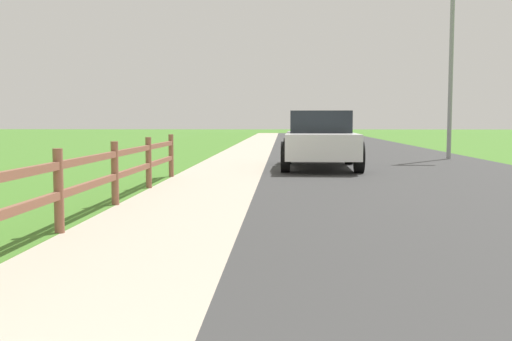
% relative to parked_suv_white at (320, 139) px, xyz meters
% --- Properties ---
extents(ground_plane, '(120.00, 120.00, 0.00)m').
position_rel_parked_suv_white_xyz_m(ground_plane, '(-1.48, 8.78, -0.76)').
color(ground_plane, '#447929').
extents(road_asphalt, '(7.00, 66.00, 0.01)m').
position_rel_parked_suv_white_xyz_m(road_asphalt, '(2.02, 10.78, -0.76)').
color(road_asphalt, '#363636').
rests_on(road_asphalt, ground).
extents(curb_concrete, '(6.00, 66.00, 0.01)m').
position_rel_parked_suv_white_xyz_m(curb_concrete, '(-4.48, 10.78, -0.76)').
color(curb_concrete, '#BBAA96').
rests_on(curb_concrete, ground).
extents(grass_verge, '(5.00, 66.00, 0.00)m').
position_rel_parked_suv_white_xyz_m(grass_verge, '(-5.98, 10.78, -0.76)').
color(grass_verge, '#447929').
rests_on(grass_verge, ground).
extents(rail_fence, '(0.11, 13.65, 0.96)m').
position_rel_parked_suv_white_xyz_m(rail_fence, '(-3.50, -9.54, -0.20)').
color(rail_fence, brown).
rests_on(rail_fence, ground).
extents(parked_suv_white, '(2.08, 4.70, 1.52)m').
position_rel_parked_suv_white_xyz_m(parked_suv_white, '(0.00, 0.00, 0.00)').
color(parked_suv_white, white).
rests_on(parked_suv_white, ground).
extents(street_lamp, '(1.17, 0.20, 6.90)m').
position_rel_parked_suv_white_xyz_m(street_lamp, '(4.55, 3.84, 3.30)').
color(street_lamp, gray).
rests_on(street_lamp, ground).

